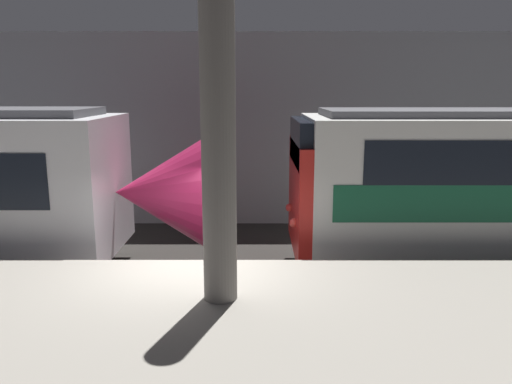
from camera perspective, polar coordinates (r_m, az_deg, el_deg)
name	(u,v)px	position (r m, az deg, el deg)	size (l,w,h in m)	color
ground_plane	(193,325)	(8.78, -7.27, -14.80)	(120.00, 120.00, 0.00)	#282623
platform	(174,351)	(6.87, -9.35, -17.45)	(40.00, 3.75, 1.15)	gray
station_rear_barrier	(218,131)	(14.43, -4.42, 6.99)	(50.00, 0.15, 5.46)	gray
support_pillar_near	(216,153)	(6.35, -4.56, 4.51)	(0.44, 0.44, 3.93)	slate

